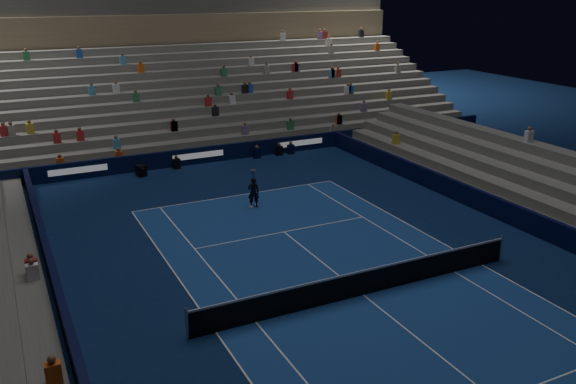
# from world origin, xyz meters

# --- Properties ---
(ground) EXTENTS (90.00, 90.00, 0.00)m
(ground) POSITION_xyz_m (0.00, 0.00, 0.00)
(ground) COLOR #0B1C43
(ground) RESTS_ON ground
(court_surface) EXTENTS (10.97, 23.77, 0.01)m
(court_surface) POSITION_xyz_m (0.00, 0.00, 0.01)
(court_surface) COLOR navy
(court_surface) RESTS_ON ground
(sponsor_barrier_far) EXTENTS (44.00, 0.25, 1.00)m
(sponsor_barrier_far) POSITION_xyz_m (0.00, 18.50, 0.50)
(sponsor_barrier_far) COLOR black
(sponsor_barrier_far) RESTS_ON ground
(sponsor_barrier_east) EXTENTS (0.25, 37.00, 1.00)m
(sponsor_barrier_east) POSITION_xyz_m (9.70, 0.00, 0.50)
(sponsor_barrier_east) COLOR black
(sponsor_barrier_east) RESTS_ON ground
(sponsor_barrier_west) EXTENTS (0.25, 37.00, 1.00)m
(sponsor_barrier_west) POSITION_xyz_m (-9.70, 0.00, 0.50)
(sponsor_barrier_west) COLOR black
(sponsor_barrier_west) RESTS_ON ground
(grandstand_main) EXTENTS (44.00, 15.20, 11.20)m
(grandstand_main) POSITION_xyz_m (0.00, 27.90, 3.38)
(grandstand_main) COLOR slate
(grandstand_main) RESTS_ON ground
(tennis_net) EXTENTS (12.90, 0.10, 1.10)m
(tennis_net) POSITION_xyz_m (0.00, 0.00, 0.50)
(tennis_net) COLOR #B2B2B7
(tennis_net) RESTS_ON ground
(tennis_player) EXTENTS (0.65, 0.53, 1.53)m
(tennis_player) POSITION_xyz_m (0.05, 9.92, 0.77)
(tennis_player) COLOR black
(tennis_player) RESTS_ON ground
(broadcast_camera) EXTENTS (0.58, 0.99, 0.65)m
(broadcast_camera) POSITION_xyz_m (-3.69, 17.49, 0.33)
(broadcast_camera) COLOR black
(broadcast_camera) RESTS_ON ground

